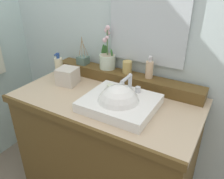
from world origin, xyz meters
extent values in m
cube|color=silver|center=(0.00, 0.43, 1.31)|extent=(2.99, 0.20, 2.62)
cube|color=brown|center=(0.00, 0.00, 0.40)|extent=(1.17, 0.61, 0.80)
cube|color=#C7AC8B|center=(0.00, 0.00, 0.82)|extent=(1.19, 0.64, 0.04)
cube|color=brown|center=(0.00, -0.32, 0.82)|extent=(1.19, 0.02, 0.04)
cube|color=brown|center=(0.00, 0.24, 0.88)|extent=(1.12, 0.12, 0.08)
cube|color=white|center=(0.13, -0.06, 0.87)|extent=(0.41, 0.36, 0.06)
sphere|color=white|center=(0.13, -0.08, 0.86)|extent=(0.25, 0.25, 0.25)
cylinder|color=silver|center=(0.13, 0.07, 0.95)|extent=(0.02, 0.02, 0.10)
cylinder|color=silver|center=(0.13, 0.01, 1.00)|extent=(0.02, 0.11, 0.02)
sphere|color=silver|center=(0.13, 0.07, 1.00)|extent=(0.03, 0.03, 0.03)
cylinder|color=silver|center=(0.08, 0.07, 0.91)|extent=(0.03, 0.03, 0.04)
cylinder|color=silver|center=(0.19, 0.07, 0.91)|extent=(0.03, 0.03, 0.04)
ellipsoid|color=silver|center=(0.02, 0.04, 0.91)|extent=(0.07, 0.04, 0.02)
cylinder|color=silver|center=(-0.15, 0.26, 0.97)|extent=(0.12, 0.12, 0.10)
cylinder|color=tan|center=(-0.15, 0.26, 1.01)|extent=(0.10, 0.10, 0.01)
cylinder|color=#476B38|center=(-0.15, 0.26, 1.12)|extent=(0.01, 0.01, 0.20)
ellipsoid|color=#387033|center=(-0.20, 0.28, 1.04)|extent=(0.04, 0.04, 0.11)
ellipsoid|color=#387033|center=(-0.12, 0.27, 1.04)|extent=(0.02, 0.03, 0.07)
ellipsoid|color=#387033|center=(-0.19, 0.29, 1.04)|extent=(0.04, 0.04, 0.09)
sphere|color=beige|center=(-0.17, 0.26, 1.13)|extent=(0.03, 0.03, 0.03)
sphere|color=beige|center=(-0.15, 0.25, 1.15)|extent=(0.03, 0.03, 0.03)
sphere|color=beige|center=(-0.15, 0.29, 1.17)|extent=(0.03, 0.03, 0.03)
sphere|color=beige|center=(-0.16, 0.27, 1.19)|extent=(0.03, 0.03, 0.03)
sphere|color=beige|center=(-0.14, 0.26, 1.22)|extent=(0.03, 0.03, 0.03)
cylinder|color=#DAB68D|center=(0.18, 0.26, 0.98)|extent=(0.05, 0.05, 0.11)
cylinder|color=silver|center=(0.18, 0.26, 1.04)|extent=(0.02, 0.02, 0.02)
cylinder|color=silver|center=(0.18, 0.26, 1.06)|extent=(0.02, 0.02, 0.02)
cylinder|color=silver|center=(0.18, 0.24, 1.06)|extent=(0.01, 0.03, 0.01)
cylinder|color=tan|center=(0.02, 0.26, 0.96)|extent=(0.07, 0.07, 0.09)
cube|color=slate|center=(-0.36, 0.24, 0.95)|extent=(0.08, 0.08, 0.06)
cylinder|color=#9E7A4C|center=(-0.35, 0.24, 1.05)|extent=(0.03, 0.00, 0.16)
cylinder|color=#9E7A4C|center=(-0.35, 0.26, 1.03)|extent=(0.03, 0.05, 0.13)
cylinder|color=#9E7A4C|center=(-0.37, 0.25, 1.05)|extent=(0.03, 0.02, 0.16)
cylinder|color=#9E7A4C|center=(-0.37, 0.23, 1.04)|extent=(0.03, 0.02, 0.14)
cylinder|color=#9E7A4C|center=(-0.36, 0.23, 1.04)|extent=(0.01, 0.02, 0.14)
cylinder|color=beige|center=(-0.47, 0.09, 0.91)|extent=(0.06, 0.06, 0.15)
cylinder|color=navy|center=(-0.47, 0.09, 1.00)|extent=(0.02, 0.02, 0.02)
cylinder|color=navy|center=(-0.47, 0.09, 1.02)|extent=(0.03, 0.03, 0.02)
cylinder|color=navy|center=(-0.47, 0.07, 1.02)|extent=(0.01, 0.03, 0.01)
cube|color=beige|center=(-0.34, 0.03, 0.90)|extent=(0.15, 0.15, 0.12)
cube|color=silver|center=(0.12, 0.32, 1.27)|extent=(0.53, 0.02, 0.55)
camera|label=1|loc=(0.67, -1.07, 1.55)|focal=36.28mm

